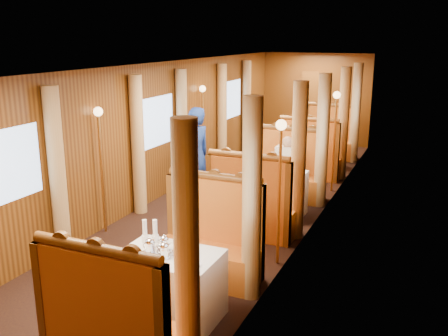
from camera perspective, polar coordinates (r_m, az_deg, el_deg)
The scene contains 47 objects.
floor at distance 8.84m, azimuth 0.87°, elevation -4.66°, with size 3.00×12.00×0.01m, color black, non-canonical shape.
ceiling at distance 8.34m, azimuth 0.93°, elevation 11.75°, with size 3.00×12.00×0.01m, color silver, non-canonical shape.
wall_far at distance 14.16m, azimuth 10.40°, elevation 7.76°, with size 3.00×2.50×0.01m, color brown, non-canonical shape.
wall_left at distance 9.17m, azimuth -7.80°, elevation 4.03°, with size 12.00×2.50×0.01m, color brown, non-canonical shape.
wall_right at distance 8.05m, azimuth 10.80°, elevation 2.38°, with size 12.00×2.50×0.01m, color brown, non-canonical shape.
doorway_far at distance 14.16m, azimuth 10.32°, elevation 6.74°, with size 0.80×0.04×2.00m, color brown.
table_near at distance 5.50m, azimuth -6.21°, elevation -13.27°, with size 1.05×0.72×0.75m, color white.
banquette_near_fwd at distance 4.75m, azimuth -12.58°, elevation -17.85°, with size 1.30×0.55×1.34m.
banquette_near_aft at distance 6.29m, azimuth -1.60°, elevation -8.92°, with size 1.30×0.55×1.34m.
table_mid at distance 8.47m, azimuth 5.57°, elevation -2.93°, with size 1.05×0.72×0.75m, color white.
banquette_mid_fwd at distance 7.55m, azimuth 3.16°, elevation -4.76°, with size 1.30×0.55×1.34m.
banquette_mid_aft at distance 9.39m, azimuth 7.51°, elevation -0.89°, with size 1.30×0.55×1.34m.
table_far at distance 11.74m, azimuth 10.91°, elevation 1.93°, with size 1.05×0.72×0.75m, color white.
banquette_far_fwd at distance 10.77m, azimuth 9.70°, elevation 1.08°, with size 1.30×0.55×1.34m.
banquette_far_aft at distance 12.70m, azimuth 11.95°, elevation 3.08°, with size 1.30×0.55×1.34m.
tea_tray at distance 5.34m, azimuth -7.42°, elevation -9.64°, with size 0.34×0.26×0.01m, color silver.
teapot_left at distance 5.32m, azimuth -8.42°, elevation -9.05°, with size 0.17×0.12×0.13m, color silver, non-canonical shape.
teapot_right at distance 5.22m, azimuth -6.84°, elevation -9.52°, with size 0.16×0.12×0.13m, color silver, non-canonical shape.
teapot_back at distance 5.39m, azimuth -6.83°, elevation -8.69°, with size 0.16×0.12×0.13m, color silver, non-canonical shape.
fruit_plate at distance 5.07m, azimuth -3.81°, elevation -10.80°, with size 0.22×0.22×0.05m.
cup_inboard at distance 5.60m, azimuth -9.02°, elevation -7.39°, with size 0.08×0.08×0.26m.
cup_outboard at distance 5.59m, azimuth -7.86°, elevation -7.41°, with size 0.08×0.08×0.26m.
rose_vase_mid at distance 8.35m, azimuth 5.55°, elevation 0.75°, with size 0.06×0.06×0.36m.
rose_vase_far at distance 11.62m, azimuth 10.91°, elevation 4.58°, with size 0.06×0.06×0.36m.
window_left_near at distance 6.47m, azimuth -23.98°, elevation 0.07°, with size 1.20×0.90×0.01m, color #8FADD5, non-canonical shape.
curtain_left_near_b at distance 6.99m, azimuth -18.51°, elevation -0.69°, with size 0.22×0.22×2.35m, color tan.
window_right_near at distance 4.77m, azimuth 1.14°, elevation -3.60°, with size 1.20×0.90×0.01m, color #8FADD5, non-canonical shape.
curtain_right_near_a at distance 4.26m, azimuth -4.29°, elevation -10.00°, with size 0.22×0.22×2.35m, color tan.
curtain_right_near_b at distance 5.58m, azimuth 3.19°, elevation -3.79°, with size 0.22×0.22×2.35m, color tan.
window_left_mid at distance 9.13m, azimuth -7.76°, elevation 5.26°, with size 1.20×0.90×0.01m, color #8FADD5, non-canonical shape.
curtain_left_mid_a at distance 8.48m, azimuth -9.81°, elevation 2.54°, with size 0.22×0.22×2.35m, color tan.
curtain_left_mid_b at distance 9.79m, azimuth -4.82°, elevation 4.36°, with size 0.22×0.22×2.35m, color tan.
window_right_mid at distance 8.02m, azimuth 10.76°, elevation 3.79°, with size 1.20×0.90×0.01m, color #8FADD5, non-canonical shape.
curtain_right_mid_a at distance 7.36m, azimuth 8.49°, elevation 0.70°, with size 0.22×0.22×2.35m, color tan.
curtain_right_mid_b at distance 8.84m, azimuth 11.17°, elevation 2.98°, with size 0.22×0.22×2.35m, color tan.
window_left_far at distance 12.22m, azimuth 0.81°, elevation 7.83°, with size 1.20×0.90×0.01m, color #8FADD5, non-canonical shape.
curtain_left_far_a at distance 11.51m, azimuth -0.22°, elevation 6.00°, with size 0.22×0.22×2.35m, color tan.
curtain_left_far_b at distance 12.94m, azimuth 2.59°, elevation 6.99°, with size 0.22×0.22×2.35m, color tan.
window_right_far at distance 11.41m, azimuth 14.79°, elevation 6.83°, with size 1.20×0.90×0.01m, color #8FADD5, non-canonical shape.
curtain_right_far_a at distance 10.71m, azimuth 13.47°, elevation 4.92°, with size 0.22×0.22×2.35m, color tan.
curtain_right_far_b at distance 12.23m, azimuth 14.81°, elevation 6.04°, with size 0.22×0.22×2.35m, color tan.
sconce_left_fore at distance 7.68m, azimuth -13.96°, elevation 2.61°, with size 0.14×0.14×1.95m.
sconce_right_fore at distance 6.40m, azimuth 6.43°, elevation 0.54°, with size 0.14×0.14×1.95m.
sconce_left_aft at distance 10.62m, azimuth -2.45°, elevation 6.37°, with size 0.14×0.14×1.95m.
sconce_right_aft at distance 9.73m, azimuth 12.61°, elevation 5.24°, with size 0.14×0.14×1.95m.
steward at distance 9.01m, azimuth -3.29°, elevation 1.49°, with size 0.63×0.42×1.74m, color navy.
passenger at distance 9.08m, azimuth 7.15°, elevation 0.66°, with size 0.40×0.44×0.76m.
Camera 1 is at (3.21, -7.68, 2.97)m, focal length 40.00 mm.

